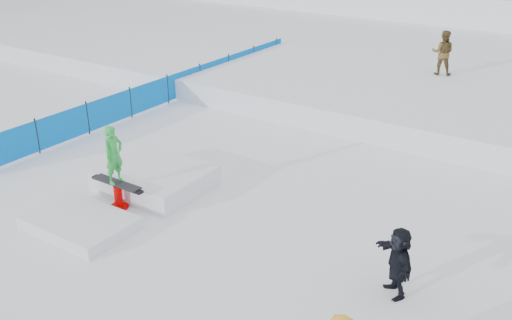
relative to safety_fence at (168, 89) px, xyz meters
The scene contains 7 objects.
ground 9.28m from the safety_fence, 45.44° to the right, with size 120.00×120.00×0.00m, color white.
snow_berm 24.29m from the safety_fence, 74.48° to the left, with size 60.00×14.00×2.40m, color white.
snow_midrise 11.43m from the safety_fence, 55.34° to the left, with size 50.00×18.00×0.80m, color white.
safety_fence is the anchor object (origin of this frame).
walker_olive 10.48m from the safety_fence, 39.84° to the left, with size 0.82×0.64×1.69m, color brown.
spectator_dark 12.89m from the safety_fence, 29.06° to the right, with size 1.31×0.42×1.41m, color black.
jib_rail_feature 7.62m from the safety_fence, 54.31° to the right, with size 2.60×4.40×2.11m.
Camera 1 is at (7.50, -8.47, 6.70)m, focal length 40.00 mm.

